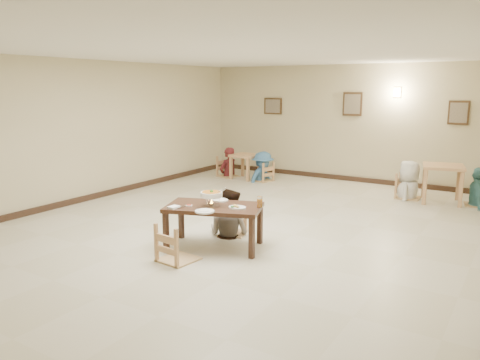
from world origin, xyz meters
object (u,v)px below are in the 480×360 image
Objects in this scene: chair_far at (233,209)px; bg_chair_lr at (263,163)px; bg_diner_a at (228,147)px; bg_diner_b at (263,152)px; main_table at (214,211)px; main_diner at (229,189)px; bg_table_left at (245,159)px; bg_chair_rl at (409,175)px; bg_chair_ll at (228,158)px; chair_near at (177,225)px; bg_table_right at (443,172)px; drink_glass at (260,202)px; bg_diner_c at (410,161)px; bg_chair_rr at (478,183)px; bg_diner_d at (480,167)px; curry_warmer at (211,195)px.

bg_chair_lr is (-1.81, 4.22, 0.04)m from chair_far.
bg_diner_a is 1.05× the size of bg_diner_b.
main_diner is at bearing 84.14° from main_table.
chair_far is 0.57× the size of bg_diner_b.
bg_chair_rl reaches higher than bg_table_left.
bg_chair_lr is 0.91× the size of bg_chair_rl.
chair_near is at bearing -136.24° from bg_chair_ll.
bg_table_right is 4.38m from bg_diner_b.
bg_table_right is at bearing 68.99° from drink_glass.
bg_table_left is 4.24m from bg_chair_rl.
bg_diner_a is at bearing -54.79° from main_diner.
chair_near reaches higher than bg_chair_lr.
main_table is at bearing -20.51° from bg_diner_c.
main_table is at bearing -93.21° from chair_near.
bg_chair_rl reaches higher than bg_chair_ll.
chair_near is 6.39m from bg_diner_a.
main_diner reaches higher than bg_table_right.
bg_chair_lr is 1.01× the size of bg_chair_rr.
bg_chair_rr is 0.33m from bg_diner_d.
curry_warmer is (0.14, -0.69, 0.06)m from main_diner.
bg_diner_d reaches higher than drink_glass.
main_table is 0.95× the size of bg_diner_c.
bg_diner_b is at bearing -100.16° from bg_chair_rr.
curry_warmer reaches higher than bg_table_left.
drink_glass is (0.64, 0.27, 0.16)m from main_table.
bg_diner_a is 4.79m from bg_diner_c.
drink_glass is at bearing -38.63° from bg_chair_rr.
curry_warmer is at bearing -42.95° from bg_chair_rr.
chair_far is at bearing -129.01° from bg_chair_ll.
bg_diner_c is at bearing 50.58° from main_table.
bg_diner_d is at bearing -125.52° from main_diner.
bg_chair_lr is at bearing 91.55° from main_table.
bg_diner_b is 3.69m from bg_diner_c.
drink_glass is at bearing 24.42° from curry_warmer.
chair_far reaches higher than main_table.
bg_table_right is 5.48m from bg_chair_ll.
bg_chair_rr reaches higher than bg_table_right.
chair_near is 6.59m from bg_diner_d.
bg_chair_ll reaches higher than chair_far.
bg_chair_ll is at bearing 179.87° from bg_table_right.
chair_near is 5.94m from bg_chair_lr.
main_diner reaches higher than bg_chair_ll.
main_table is 5.54m from bg_table_left.
bg_table_right is at bearing 63.71° from curry_warmer.
main_table is at bearing 133.26° from bg_diner_d.
drink_glass is 0.16× the size of bg_chair_ll.
drink_glass is at bearing -143.12° from bg_diner_b.
bg_chair_lr reaches higher than curry_warmer.
bg_chair_lr is at bearing -65.99° from chair_near.
bg_diner_b is at bearing 91.55° from main_table.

